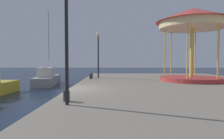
{
  "coord_description": "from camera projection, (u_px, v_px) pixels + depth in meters",
  "views": [
    {
      "loc": [
        2.35,
        -10.48,
        2.28
      ],
      "look_at": [
        2.28,
        4.31,
        1.66
      ],
      "focal_mm": 31.07,
      "sensor_mm": 36.0,
      "label": 1
    }
  ],
  "objects": [
    {
      "name": "ground_plane",
      "position": [
        70.0,
        103.0,
        10.58
      ],
      "size": [
        120.0,
        120.0,
        0.0
      ],
      "primitive_type": "plane",
      "color": "#162338"
    },
    {
      "name": "bollard_north",
      "position": [
        67.0,
        96.0,
        7.16
      ],
      "size": [
        0.24,
        0.24,
        0.4
      ],
      "primitive_type": "cylinder",
      "color": "#2D2D33",
      "rests_on": "quay_dock"
    },
    {
      "name": "quay_dock",
      "position": [
        195.0,
        96.0,
        10.53
      ],
      "size": [
        13.65,
        26.3,
        0.8
      ],
      "primitive_type": "cube",
      "color": "gray",
      "rests_on": "ground"
    },
    {
      "name": "bollard_south",
      "position": [
        92.0,
        77.0,
        16.29
      ],
      "size": [
        0.24,
        0.24,
        0.4
      ],
      "primitive_type": "cylinder",
      "color": "#2D2D33",
      "rests_on": "quay_dock"
    },
    {
      "name": "bollard_center",
      "position": [
        92.0,
        76.0,
        17.49
      ],
      "size": [
        0.24,
        0.24,
        0.4
      ],
      "primitive_type": "cylinder",
      "color": "#2D2D33",
      "rests_on": "quay_dock"
    },
    {
      "name": "carousel",
      "position": [
        193.0,
        26.0,
        14.44
      ],
      "size": [
        5.37,
        5.37,
        5.45
      ],
      "color": "#B23333",
      "rests_on": "quay_dock"
    },
    {
      "name": "lamp_post_far_end",
      "position": [
        99.0,
        47.0,
        16.99
      ],
      "size": [
        0.36,
        0.36,
        4.0
      ],
      "color": "black",
      "rests_on": "quay_dock"
    },
    {
      "name": "lamp_post_mid_promenade",
      "position": [
        67.0,
        11.0,
        6.47
      ],
      "size": [
        0.36,
        0.36,
        4.66
      ],
      "color": "black",
      "rests_on": "quay_dock"
    },
    {
      "name": "sailboat_grey",
      "position": [
        48.0,
        78.0,
        19.04
      ],
      "size": [
        2.5,
        6.21,
        7.45
      ],
      "color": "gray",
      "rests_on": "ground"
    }
  ]
}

